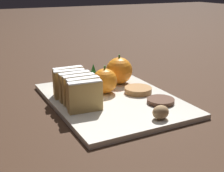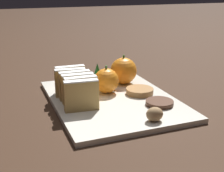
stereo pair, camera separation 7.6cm
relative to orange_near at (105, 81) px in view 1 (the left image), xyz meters
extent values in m
plane|color=#382316|center=(0.00, -0.04, -0.04)|extent=(6.00, 6.00, 0.00)
cube|color=silver|center=(0.00, -0.04, -0.04)|extent=(0.29, 0.38, 0.01)
cube|color=tan|center=(-0.09, -0.09, 0.00)|extent=(0.08, 0.02, 0.07)
cube|color=white|center=(-0.09, -0.09, 0.04)|extent=(0.08, 0.02, 0.00)
cube|color=tan|center=(-0.09, -0.07, 0.00)|extent=(0.08, 0.02, 0.07)
cube|color=white|center=(-0.09, -0.07, 0.04)|extent=(0.08, 0.02, 0.00)
cube|color=tan|center=(-0.09, -0.04, 0.00)|extent=(0.08, 0.02, 0.07)
cube|color=white|center=(-0.09, -0.04, 0.04)|extent=(0.08, 0.02, 0.00)
cube|color=tan|center=(-0.09, -0.02, 0.00)|extent=(0.08, 0.02, 0.07)
cube|color=white|center=(-0.09, -0.02, 0.04)|extent=(0.08, 0.02, 0.00)
cube|color=tan|center=(-0.09, 0.01, 0.00)|extent=(0.08, 0.03, 0.07)
cube|color=white|center=(-0.09, 0.01, 0.04)|extent=(0.08, 0.03, 0.00)
cube|color=tan|center=(-0.09, 0.03, 0.00)|extent=(0.08, 0.02, 0.07)
cube|color=white|center=(-0.09, 0.03, 0.04)|extent=(0.08, 0.02, 0.00)
sphere|color=orange|center=(0.00, 0.00, 0.00)|extent=(0.06, 0.06, 0.06)
cylinder|color=#38702D|center=(0.00, 0.00, 0.03)|extent=(0.01, 0.01, 0.01)
sphere|color=orange|center=(0.07, 0.05, 0.01)|extent=(0.07, 0.07, 0.07)
cylinder|color=#38702D|center=(0.07, 0.05, 0.04)|extent=(0.01, 0.01, 0.01)
ellipsoid|color=#9E7A51|center=(0.03, -0.20, -0.02)|extent=(0.04, 0.03, 0.03)
cylinder|color=#472819|center=(0.08, -0.13, -0.03)|extent=(0.06, 0.06, 0.01)
cylinder|color=#A3703D|center=(0.07, -0.04, -0.02)|extent=(0.07, 0.07, 0.01)
cone|color=#195623|center=(0.00, 0.07, 0.00)|extent=(0.04, 0.04, 0.06)
camera|label=1|loc=(-0.33, -0.68, 0.24)|focal=50.00mm
camera|label=2|loc=(-0.26, -0.71, 0.24)|focal=50.00mm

